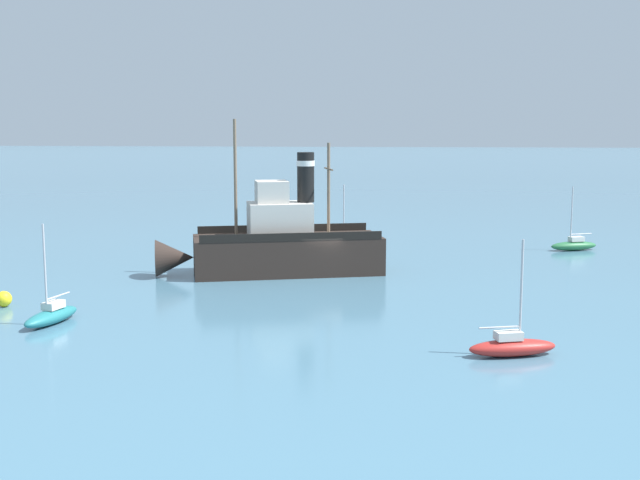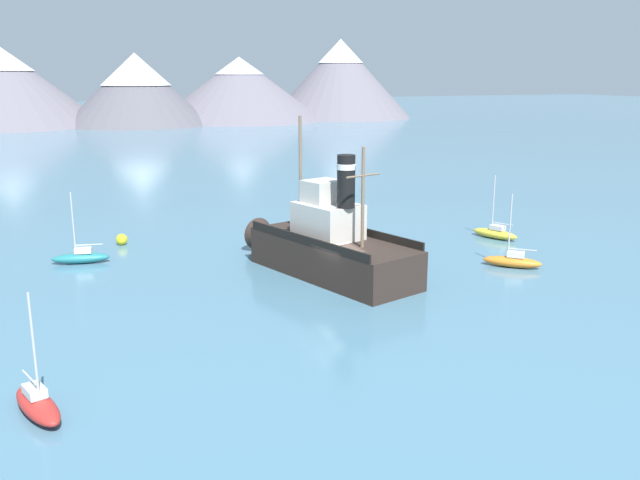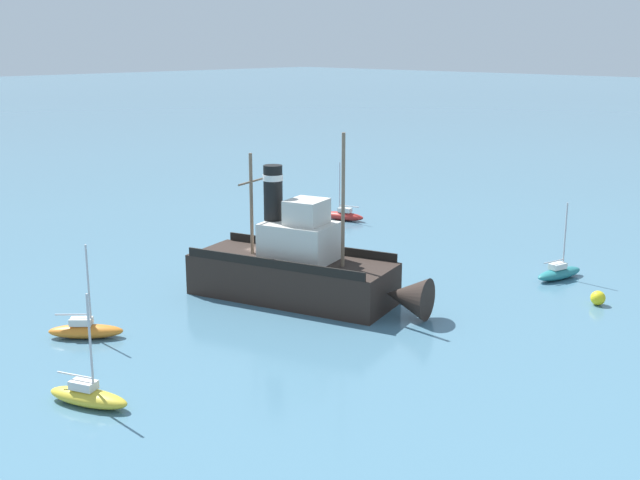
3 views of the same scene
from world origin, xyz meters
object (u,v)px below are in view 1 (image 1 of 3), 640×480
Objects in this scene: sailboat_yellow at (267,233)px; mooring_buoy at (4,299)px; old_tugboat at (278,245)px; sailboat_orange at (347,241)px; sailboat_red at (512,346)px; sailboat_teal at (51,315)px; sailboat_green at (574,245)px.

mooring_buoy is at bearing 161.14° from sailboat_yellow.
old_tugboat is 3.01× the size of sailboat_orange.
sailboat_red is at bearing -143.88° from old_tugboat.
mooring_buoy is at bearing 52.13° from sailboat_teal.
sailboat_teal is 21.70m from sailboat_red.
sailboat_red is at bearing -103.80° from mooring_buoy.
sailboat_teal reaches higher than mooring_buoy.
old_tugboat is 3.01× the size of sailboat_red.
mooring_buoy is at bearing 144.76° from sailboat_orange.
old_tugboat is at bearing 36.12° from sailboat_red.
sailboat_teal is at bearing 148.70° from old_tugboat.
sailboat_orange is 5.83× the size of mooring_buoy.
old_tugboat is 3.01× the size of sailboat_yellow.
sailboat_teal is at bearing 155.08° from sailboat_orange.
mooring_buoy is (6.29, 25.59, -0.01)m from sailboat_red.
sailboat_orange is at bearing 17.44° from sailboat_red.
sailboat_green and sailboat_teal have the same top height.
mooring_buoy is (-23.14, 16.35, -0.01)m from sailboat_orange.
sailboat_red is at bearing -162.56° from sailboat_orange.
sailboat_teal is 1.00× the size of sailboat_yellow.
sailboat_orange is at bearing 89.95° from sailboat_green.
sailboat_orange and sailboat_yellow have the same top height.
sailboat_orange is 1.00× the size of sailboat_red.
sailboat_red is 26.35m from mooring_buoy.
sailboat_orange is at bearing -119.25° from sailboat_yellow.
sailboat_yellow is (30.31, -5.15, 0.00)m from sailboat_teal.
sailboat_orange is (26.34, -12.24, 0.00)m from sailboat_teal.
old_tugboat is 12.54m from sailboat_orange.
sailboat_green is 5.83× the size of mooring_buoy.
sailboat_orange is 1.00× the size of sailboat_yellow.
sailboat_green is 1.00× the size of sailboat_red.
sailboat_teal and sailboat_red have the same top height.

